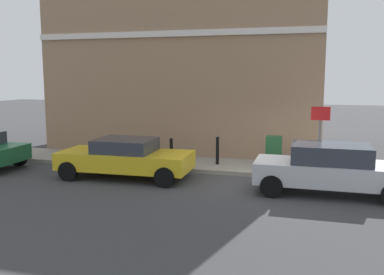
% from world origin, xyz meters
% --- Properties ---
extents(ground, '(80.00, 80.00, 0.00)m').
position_xyz_m(ground, '(0.00, 0.00, 0.00)').
color(ground, '#38383A').
extents(sidewalk, '(2.29, 30.00, 0.15)m').
position_xyz_m(sidewalk, '(2.06, 6.00, 0.07)').
color(sidewalk, gray).
rests_on(sidewalk, ground).
extents(corner_building, '(7.19, 11.89, 8.88)m').
position_xyz_m(corner_building, '(6.74, 3.94, 4.44)').
color(corner_building, '#937256').
rests_on(corner_building, ground).
extents(car_silver, '(1.79, 4.26, 1.46)m').
position_xyz_m(car_silver, '(-0.54, -2.14, 0.76)').
color(car_silver, '#B7B7BC').
rests_on(car_silver, ground).
extents(car_yellow, '(2.03, 4.46, 1.33)m').
position_xyz_m(car_yellow, '(-0.33, 4.37, 0.70)').
color(car_yellow, gold).
rests_on(car_yellow, ground).
extents(utility_cabinet, '(0.46, 0.61, 1.15)m').
position_xyz_m(utility_cabinet, '(1.86, -0.34, 0.68)').
color(utility_cabinet, '#1E4C28').
rests_on(utility_cabinet, sidewalk).
extents(bollard_near_cabinet, '(0.14, 0.14, 1.04)m').
position_xyz_m(bollard_near_cabinet, '(1.96, 1.72, 0.70)').
color(bollard_near_cabinet, black).
rests_on(bollard_near_cabinet, sidewalk).
extents(bollard_far_kerb, '(0.14, 0.14, 1.04)m').
position_xyz_m(bollard_far_kerb, '(1.16, 3.25, 0.70)').
color(bollard_far_kerb, black).
rests_on(bollard_far_kerb, sidewalk).
extents(street_sign, '(0.08, 0.60, 2.30)m').
position_xyz_m(street_sign, '(1.16, -1.86, 1.66)').
color(street_sign, '#59595B').
rests_on(street_sign, sidewalk).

